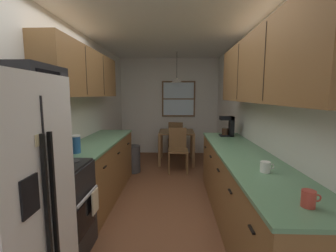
{
  "coord_description": "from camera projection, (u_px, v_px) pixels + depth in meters",
  "views": [
    {
      "loc": [
        0.19,
        -2.63,
        1.58
      ],
      "look_at": [
        0.05,
        1.35,
        1.05
      ],
      "focal_mm": 24.68,
      "sensor_mm": 36.0,
      "label": 1
    }
  ],
  "objects": [
    {
      "name": "ground_plane",
      "position": [
        164.0,
        191.0,
        3.82
      ],
      "size": [
        12.0,
        12.0,
        0.0
      ],
      "primitive_type": "plane",
      "color": "brown"
    },
    {
      "name": "wall_left",
      "position": [
        80.0,
        114.0,
        3.69
      ],
      "size": [
        0.1,
        9.0,
        2.55
      ],
      "primitive_type": "cube",
      "color": "white",
      "rests_on": "ground"
    },
    {
      "name": "wall_right",
      "position": [
        251.0,
        115.0,
        3.6
      ],
      "size": [
        0.1,
        9.0,
        2.55
      ],
      "primitive_type": "cube",
      "color": "white",
      "rests_on": "ground"
    },
    {
      "name": "wall_back",
      "position": [
        169.0,
        107.0,
        6.27
      ],
      "size": [
        4.4,
        0.1,
        2.55
      ],
      "primitive_type": "cube",
      "color": "white",
      "rests_on": "ground"
    },
    {
      "name": "ceiling_slab",
      "position": [
        164.0,
        28.0,
        3.47
      ],
      "size": [
        4.4,
        9.0,
        0.08
      ],
      "primitive_type": "cube",
      "color": "white"
    },
    {
      "name": "stove_range",
      "position": [
        54.0,
        211.0,
        2.23
      ],
      "size": [
        0.66,
        0.6,
        1.1
      ],
      "color": "black",
      "rests_on": "ground"
    },
    {
      "name": "microwave_over_range",
      "position": [
        32.0,
        82.0,
        2.07
      ],
      "size": [
        0.39,
        0.62,
        0.31
      ],
      "color": "black"
    },
    {
      "name": "counter_left",
      "position": [
        99.0,
        168.0,
        3.58
      ],
      "size": [
        0.64,
        2.11,
        0.9
      ],
      "color": "brown",
      "rests_on": "ground"
    },
    {
      "name": "upper_cabinets_left",
      "position": [
        85.0,
        74.0,
        3.35
      ],
      "size": [
        0.33,
        2.19,
        0.66
      ],
      "color": "brown"
    },
    {
      "name": "counter_right",
      "position": [
        244.0,
        191.0,
        2.75
      ],
      "size": [
        0.64,
        3.06,
        0.9
      ],
      "color": "brown",
      "rests_on": "ground"
    },
    {
      "name": "upper_cabinets_right",
      "position": [
        264.0,
        68.0,
        2.51
      ],
      "size": [
        0.33,
        2.74,
        0.75
      ],
      "color": "brown"
    },
    {
      "name": "dining_table",
      "position": [
        176.0,
        137.0,
        5.39
      ],
      "size": [
        0.81,
        0.8,
        0.75
      ],
      "color": "brown",
      "rests_on": "ground"
    },
    {
      "name": "dining_chair_near",
      "position": [
        178.0,
        147.0,
        4.8
      ],
      "size": [
        0.41,
        0.41,
        0.9
      ],
      "color": "brown",
      "rests_on": "ground"
    },
    {
      "name": "dining_chair_far",
      "position": [
        176.0,
        137.0,
        6.01
      ],
      "size": [
        0.44,
        0.44,
        0.9
      ],
      "color": "brown",
      "rests_on": "ground"
    },
    {
      "name": "pendant_light",
      "position": [
        177.0,
        80.0,
        5.22
      ],
      "size": [
        0.25,
        0.25,
        0.68
      ],
      "color": "black"
    },
    {
      "name": "back_window",
      "position": [
        179.0,
        99.0,
        6.16
      ],
      "size": [
        0.89,
        0.05,
        0.95
      ],
      "color": "brown"
    },
    {
      "name": "trash_bin",
      "position": [
        133.0,
        159.0,
        4.76
      ],
      "size": [
        0.31,
        0.31,
        0.55
      ],
      "primitive_type": "cylinder",
      "color": "#3F3F42",
      "rests_on": "ground"
    },
    {
      "name": "storage_canister",
      "position": [
        76.0,
        144.0,
        2.72
      ],
      "size": [
        0.11,
        0.11,
        0.21
      ],
      "color": "#265999",
      "rests_on": "counter_left"
    },
    {
      "name": "dish_towel",
      "position": [
        95.0,
        201.0,
        2.37
      ],
      "size": [
        0.02,
        0.16,
        0.24
      ],
      "primitive_type": "cube",
      "color": "beige"
    },
    {
      "name": "coffee_maker",
      "position": [
        228.0,
        126.0,
        3.85
      ],
      "size": [
        0.22,
        0.18,
        0.33
      ],
      "color": "black",
      "rests_on": "counter_right"
    },
    {
      "name": "mug_by_coffeemaker",
      "position": [
        265.0,
        167.0,
        2.05
      ],
      "size": [
        0.12,
        0.09,
        0.1
      ],
      "color": "white",
      "rests_on": "counter_right"
    },
    {
      "name": "mug_spare",
      "position": [
        309.0,
        199.0,
        1.41
      ],
      "size": [
        0.12,
        0.08,
        0.1
      ],
      "color": "#BF3F33",
      "rests_on": "counter_right"
    },
    {
      "name": "table_serving_bowl",
      "position": [
        173.0,
        130.0,
        5.38
      ],
      "size": [
        0.17,
        0.17,
        0.06
      ],
      "primitive_type": "cylinder",
      "color": "#E0D14C",
      "rests_on": "dining_table"
    }
  ]
}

